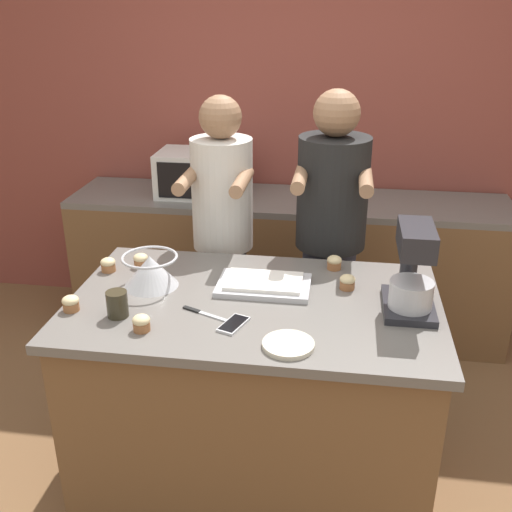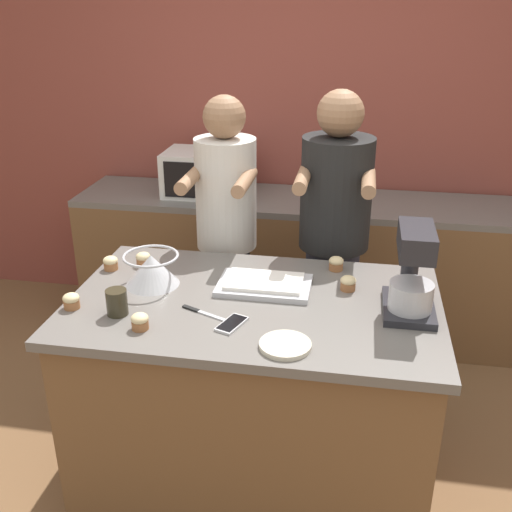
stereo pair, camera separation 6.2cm
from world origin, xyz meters
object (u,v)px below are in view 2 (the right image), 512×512
(drinking_glass, at_px, (117,302))
(cupcake_5, at_px, (143,259))
(mixing_bowl, at_px, (152,269))
(person_left, at_px, (227,247))
(cell_phone, at_px, (232,324))
(cupcake_0, at_px, (140,321))
(cupcake_1, at_px, (111,263))
(cupcake_3, at_px, (348,283))
(knife, at_px, (202,312))
(cupcake_4, at_px, (336,263))
(baking_tray, at_px, (264,284))
(cupcake_2, at_px, (71,301))
(person_right, at_px, (333,253))
(microwave_oven, at_px, (209,173))
(stand_mixer, at_px, (412,275))

(drinking_glass, distance_m, cupcake_5, 0.47)
(mixing_bowl, bearing_deg, person_left, 72.05)
(cell_phone, bearing_deg, cupcake_0, -165.58)
(cupcake_1, height_order, cupcake_3, same)
(knife, xyz_separation_m, cupcake_4, (0.50, 0.50, 0.03))
(baking_tray, relative_size, cupcake_3, 5.90)
(cupcake_2, bearing_deg, cupcake_3, 18.10)
(person_right, xyz_separation_m, microwave_oven, (-0.85, 0.79, 0.16))
(microwave_oven, distance_m, cell_phone, 1.76)
(knife, distance_m, cupcake_2, 0.53)
(cupcake_3, xyz_separation_m, cupcake_4, (-0.06, 0.20, 0.00))
(cupcake_5, bearing_deg, drinking_glass, -82.64)
(person_left, distance_m, mixing_bowl, 0.65)
(cupcake_1, relative_size, cupcake_5, 1.00)
(mixing_bowl, height_order, cell_phone, mixing_bowl)
(stand_mixer, bearing_deg, cell_phone, -161.18)
(mixing_bowl, bearing_deg, person_right, 38.87)
(cell_phone, distance_m, cupcake_5, 0.70)
(stand_mixer, relative_size, cupcake_0, 5.34)
(person_left, relative_size, cell_phone, 10.51)
(cupcake_2, distance_m, cupcake_4, 1.16)
(cupcake_0, bearing_deg, cupcake_3, 31.47)
(person_right, bearing_deg, cupcake_4, -84.75)
(stand_mixer, bearing_deg, cupcake_1, 172.50)
(person_left, xyz_separation_m, cupcake_1, (-0.43, -0.49, 0.09))
(person_right, distance_m, knife, 0.95)
(person_left, relative_size, drinking_glass, 15.97)
(stand_mixer, distance_m, cupcake_3, 0.31)
(microwave_oven, relative_size, cupcake_2, 8.26)
(cupcake_5, bearing_deg, person_left, 54.28)
(cupcake_1, relative_size, cupcake_2, 1.00)
(stand_mixer, distance_m, drinking_glass, 1.15)
(cupcake_0, bearing_deg, person_left, 83.26)
(microwave_oven, distance_m, cupcake_3, 1.61)
(baking_tray, relative_size, drinking_glass, 3.78)
(stand_mixer, xyz_separation_m, drinking_glass, (-1.13, -0.22, -0.11))
(microwave_oven, height_order, cupcake_3, microwave_oven)
(stand_mixer, xyz_separation_m, cupcake_4, (-0.30, 0.35, -0.13))
(cupcake_4, bearing_deg, cupcake_3, -72.86)
(baking_tray, relative_size, cupcake_1, 5.90)
(baking_tray, bearing_deg, cupcake_4, 39.51)
(drinking_glass, height_order, cupcake_3, drinking_glass)
(stand_mixer, relative_size, cupcake_2, 5.34)
(baking_tray, bearing_deg, cupcake_2, -157.05)
(stand_mixer, distance_m, cupcake_0, 1.06)
(person_right, relative_size, cupcake_2, 25.54)
(cell_phone, bearing_deg, drinking_glass, 179.04)
(person_right, bearing_deg, baking_tray, -115.35)
(cell_phone, distance_m, cupcake_2, 0.66)
(baking_tray, xyz_separation_m, knife, (-0.21, -0.26, -0.02))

